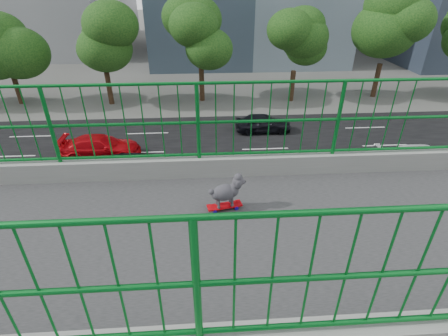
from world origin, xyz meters
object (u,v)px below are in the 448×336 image
car_4 (263,123)px  car_7 (426,161)px  skateboard (225,206)px  car_5 (142,259)px  car_2 (137,171)px  car_3 (101,147)px  poodle (227,191)px  car_0 (34,265)px

car_4 → car_7: size_ratio=0.72×
skateboard → car_5: (-5.48, -2.66, -6.31)m
car_2 → car_3: 4.20m
car_2 → car_7: (0.00, 15.88, 0.01)m
car_4 → poodle: bearing=167.8°
car_3 → car_2: bearing=-139.6°
car_0 → car_2: car_2 is taller
car_3 → car_5: (9.60, 3.90, 0.06)m
poodle → car_7: 18.10m
car_2 → car_3: car_2 is taller
skateboard → car_3: size_ratio=0.10×
car_2 → car_7: car_7 is taller
car_3 → car_7: size_ratio=0.86×
car_0 → car_3: size_ratio=0.88×
car_3 → car_5: 10.36m
poodle → car_2: poodle is taller
car_3 → car_7: 18.88m
car_0 → car_2: size_ratio=0.74×
car_3 → car_5: bearing=-157.9°
poodle → car_4: (-18.27, 3.96, -6.61)m
car_7 → skateboard: bearing=134.6°
car_0 → car_2: bearing=157.7°
poodle → car_4: poodle is taller
car_0 → car_4: size_ratio=1.05×
car_4 → car_7: (6.40, 8.05, 0.12)m
skateboard → car_0: bearing=-142.0°
car_2 → car_4: bearing=-50.7°
car_5 → car_3: bearing=-157.9°
skateboard → car_2: bearing=-173.8°
car_2 → car_5: 6.51m
poodle → car_2: size_ratio=0.09×
poodle → car_2: 14.07m
car_0 → car_5: car_5 is taller
car_0 → car_2: 6.92m
car_4 → car_7: bearing=-128.5°
car_2 → car_5: (6.40, 1.18, -0.04)m
car_3 → car_7: bearing=-99.8°
car_5 → poodle: bearing=26.1°
car_0 → car_5: 3.80m
poodle → car_2: bearing=-173.7°
car_2 → car_4: car_2 is taller
car_2 → poodle: bearing=-162.0°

